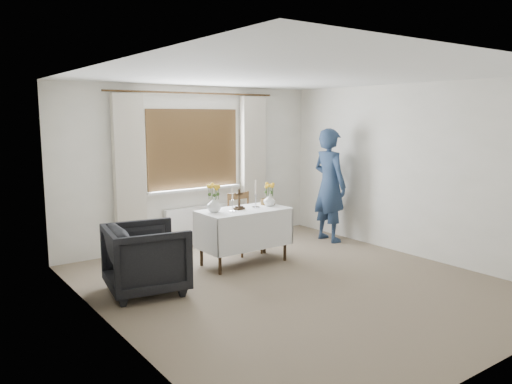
% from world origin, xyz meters
% --- Properties ---
extents(ground, '(5.00, 5.00, 0.00)m').
position_xyz_m(ground, '(0.00, 0.00, 0.00)').
color(ground, '#84735B').
rests_on(ground, ground).
extents(altar_table, '(1.24, 0.64, 0.76)m').
position_xyz_m(altar_table, '(-0.00, 1.09, 0.38)').
color(altar_table, white).
rests_on(altar_table, ground).
extents(wooden_chair, '(0.42, 0.42, 0.90)m').
position_xyz_m(wooden_chair, '(0.31, 1.51, 0.45)').
color(wooden_chair, '#54391C').
rests_on(wooden_chair, ground).
extents(armchair, '(1.01, 0.99, 0.80)m').
position_xyz_m(armchair, '(-1.57, 0.80, 0.40)').
color(armchair, black).
rests_on(armchair, ground).
extents(person, '(0.46, 0.68, 1.84)m').
position_xyz_m(person, '(1.86, 1.33, 0.92)').
color(person, navy).
rests_on(person, ground).
extents(radiator, '(1.10, 0.10, 0.60)m').
position_xyz_m(radiator, '(0.00, 2.42, 0.30)').
color(radiator, silver).
rests_on(radiator, ground).
extents(wooden_cross, '(0.15, 0.11, 0.29)m').
position_xyz_m(wooden_cross, '(-0.06, 1.12, 0.91)').
color(wooden_cross, black).
rests_on(wooden_cross, altar_table).
extents(candlestick_left, '(0.12, 0.12, 0.32)m').
position_xyz_m(candlestick_left, '(-0.21, 1.05, 0.92)').
color(candlestick_left, silver).
rests_on(candlestick_left, altar_table).
extents(candlestick_right, '(0.12, 0.12, 0.39)m').
position_xyz_m(candlestick_right, '(0.21, 1.10, 0.96)').
color(candlestick_right, silver).
rests_on(candlestick_right, altar_table).
extents(flower_vase_left, '(0.21, 0.21, 0.20)m').
position_xyz_m(flower_vase_left, '(-0.43, 1.16, 0.86)').
color(flower_vase_left, white).
rests_on(flower_vase_left, altar_table).
extents(flower_vase_right, '(0.22, 0.22, 0.17)m').
position_xyz_m(flower_vase_right, '(0.44, 1.09, 0.85)').
color(flower_vase_right, white).
rests_on(flower_vase_right, altar_table).
extents(wicker_basket, '(0.22, 0.22, 0.08)m').
position_xyz_m(wicker_basket, '(0.51, 1.21, 0.80)').
color(wicker_basket, brown).
rests_on(wicker_basket, altar_table).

